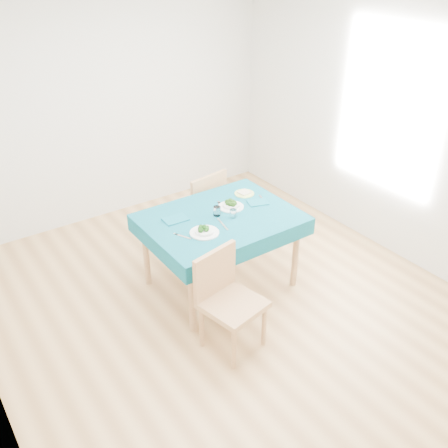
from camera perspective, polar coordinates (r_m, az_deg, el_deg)
room_shell at (r=4.01m, az=0.00°, el=6.16°), size 4.02×4.52×2.73m
table at (r=4.74m, az=-0.38°, el=-3.14°), size 1.37×1.04×0.76m
chair_near at (r=3.95m, az=1.06°, el=-7.78°), size 0.53×0.56×1.11m
chair_far at (r=5.38m, az=-3.24°, el=3.67°), size 0.54×0.58×1.17m
bowl_near at (r=4.27m, az=-2.26°, el=-0.62°), size 0.26×0.26×0.08m
bowl_far at (r=4.68m, az=0.81°, el=2.31°), size 0.24×0.24×0.07m
fork_near at (r=4.25m, az=-4.70°, el=-1.43°), size 0.09×0.16×0.00m
knife_near at (r=4.41m, az=-0.15°, el=-0.03°), size 0.06×0.23×0.00m
fork_far at (r=4.70m, az=-0.31°, el=1.98°), size 0.09×0.19×0.00m
knife_far at (r=4.84m, az=4.53°, el=2.76°), size 0.08×0.22×0.00m
napkin_near at (r=4.50m, az=-5.55°, el=0.53°), size 0.22×0.16×0.01m
napkin_far at (r=4.78m, az=3.90°, el=2.46°), size 0.22×0.18×0.01m
tumbler_center at (r=4.54m, az=-0.81°, el=1.49°), size 0.07×0.07×0.09m
tumbler_side at (r=4.51m, az=1.05°, el=1.20°), size 0.06×0.06×0.08m
side_plate at (r=4.95m, az=2.34°, el=3.50°), size 0.20×0.20×0.01m
bread_slice at (r=4.94m, az=2.34°, el=3.63°), size 0.12×0.12×0.02m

